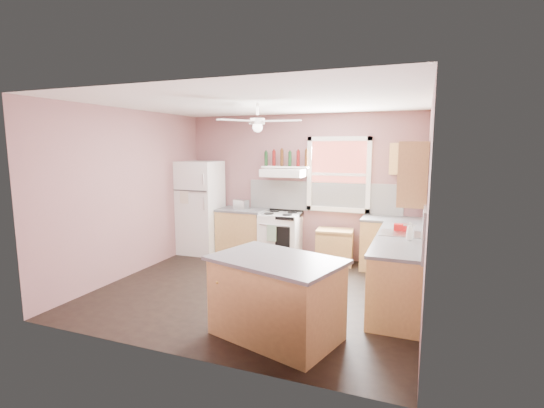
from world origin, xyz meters
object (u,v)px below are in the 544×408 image
at_px(stove, 281,236).
at_px(cart, 334,247).
at_px(refrigerator, 200,207).
at_px(toaster, 241,204).
at_px(island, 276,299).

bearing_deg(stove, cart, -3.94).
distance_m(refrigerator, toaster, 0.86).
distance_m(stove, island, 3.12).
xyz_separation_m(refrigerator, cart, (2.69, 0.14, -0.59)).
distance_m(toaster, island, 3.50).
xyz_separation_m(refrigerator, island, (2.67, -2.79, -0.48)).
xyz_separation_m(stove, cart, (1.03, -0.01, -0.11)).
bearing_deg(island, stove, 125.49).
bearing_deg(refrigerator, cart, 0.77).
bearing_deg(stove, island, -74.32).
bearing_deg(stove, refrigerator, -178.02).
bearing_deg(toaster, stove, 16.99).
height_order(refrigerator, stove, refrigerator).
bearing_deg(cart, refrigerator, 176.82).
xyz_separation_m(cart, island, (-0.02, -2.94, 0.11)).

